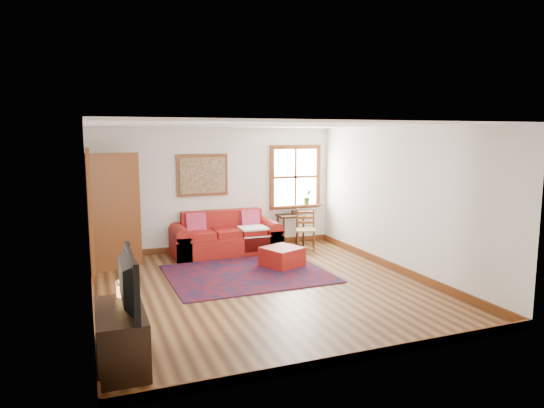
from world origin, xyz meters
name	(u,v)px	position (x,y,z in m)	size (l,w,h in m)	color
ground	(263,287)	(0.00, 0.00, 0.00)	(5.50, 5.50, 0.00)	#3C2110
room_envelope	(262,182)	(0.00, 0.02, 1.65)	(5.04, 5.54, 2.52)	silver
window	(297,183)	(1.78, 2.70, 1.31)	(1.18, 0.20, 1.38)	white
doorway	(106,211)	(-2.21, 1.78, 1.07)	(0.89, 1.08, 2.14)	black
framed_artwork	(202,175)	(-0.30, 2.71, 1.55)	(1.05, 0.07, 0.85)	brown
persian_rug	(248,274)	(-0.01, 0.74, 0.01)	(2.65, 2.12, 0.02)	#4F0B10
red_leather_sofa	(226,239)	(0.06, 2.33, 0.28)	(2.13, 0.88, 0.84)	maroon
red_ottoman	(282,257)	(0.73, 0.99, 0.18)	(0.61, 0.61, 0.35)	maroon
side_table	(291,220)	(1.55, 2.50, 0.54)	(0.55, 0.41, 0.66)	black
ladder_back_chair	(306,228)	(1.70, 2.05, 0.45)	(0.51, 0.50, 0.84)	tan
media_cabinet	(121,337)	(-2.24, -1.89, 0.29)	(0.48, 1.07, 0.59)	black
television	(121,282)	(-2.22, -1.93, 0.89)	(1.05, 0.14, 0.60)	black
candle_hurricane	(122,289)	(-2.19, -1.49, 0.67)	(0.12, 0.12, 0.18)	silver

